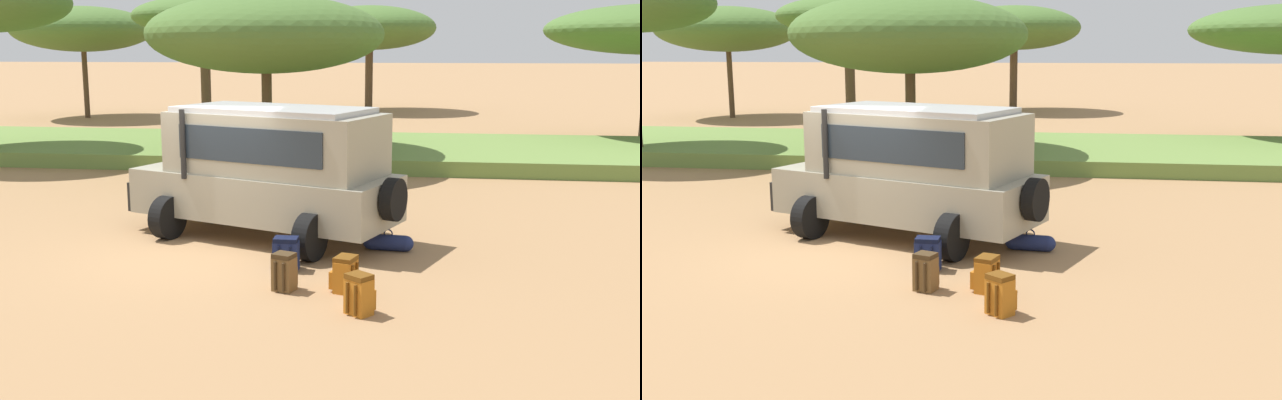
# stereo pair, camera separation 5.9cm
# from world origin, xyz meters

# --- Properties ---
(ground_plane) EXTENTS (320.00, 320.00, 0.00)m
(ground_plane) POSITION_xyz_m (0.00, 0.00, 0.00)
(ground_plane) COLOR #9E754C
(grass_bank) EXTENTS (120.00, 7.00, 0.44)m
(grass_bank) POSITION_xyz_m (0.00, 11.74, 0.22)
(grass_bank) COLOR olive
(grass_bank) RESTS_ON ground_plane
(safari_vehicle) EXTENTS (5.42, 3.74, 2.44)m
(safari_vehicle) POSITION_xyz_m (0.99, 1.16, 1.29)
(safari_vehicle) COLOR gray
(safari_vehicle) RESTS_ON ground_plane
(backpack_beside_front_wheel) EXTENTS (0.43, 0.43, 0.53)m
(backpack_beside_front_wheel) POSITION_xyz_m (2.71, -1.78, 0.26)
(backpack_beside_front_wheel) COLOR #B26619
(backpack_beside_front_wheel) RESTS_ON ground_plane
(backpack_cluster_center) EXTENTS (0.37, 0.41, 0.57)m
(backpack_cluster_center) POSITION_xyz_m (1.83, -1.85, 0.27)
(backpack_cluster_center) COLOR brown
(backpack_cluster_center) RESTS_ON ground_plane
(backpack_near_rear_wheel) EXTENTS (0.44, 0.44, 0.56)m
(backpack_near_rear_wheel) POSITION_xyz_m (3.00, -2.70, 0.27)
(backpack_near_rear_wheel) COLOR #B26619
(backpack_near_rear_wheel) RESTS_ON ground_plane
(backpack_outermost) EXTENTS (0.40, 0.40, 0.54)m
(backpack_outermost) POSITION_xyz_m (1.67, -0.84, 0.26)
(backpack_outermost) COLOR navy
(backpack_outermost) RESTS_ON ground_plane
(duffel_bag_low_black_case) EXTENTS (0.90, 0.34, 0.38)m
(duffel_bag_low_black_case) POSITION_xyz_m (3.22, 0.56, 0.14)
(duffel_bag_low_black_case) COLOR navy
(duffel_bag_low_black_case) RESTS_ON ground_plane
(acacia_tree_far_left) EXTENTS (6.98, 6.81, 5.47)m
(acacia_tree_far_left) POSITION_xyz_m (-13.10, 23.64, 4.36)
(acacia_tree_far_left) COLOR brown
(acacia_tree_far_left) RESTS_ON ground_plane
(acacia_tree_centre_back) EXTENTS (5.80, 6.16, 5.53)m
(acacia_tree_centre_back) POSITION_xyz_m (-5.32, 18.40, 4.71)
(acacia_tree_centre_back) COLOR brown
(acacia_tree_centre_back) RESTS_ON ground_plane
(acacia_tree_right_mid) EXTENTS (6.91, 7.37, 4.99)m
(acacia_tree_right_mid) POSITION_xyz_m (-0.87, 9.70, 3.86)
(acacia_tree_right_mid) COLOR brown
(acacia_tree_right_mid) RESTS_ON ground_plane
(acacia_tree_far_right) EXTENTS (7.23, 6.98, 5.71)m
(acacia_tree_far_right) POSITION_xyz_m (0.64, 29.59, 4.51)
(acacia_tree_far_right) COLOR brown
(acacia_tree_far_right) RESTS_ON ground_plane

